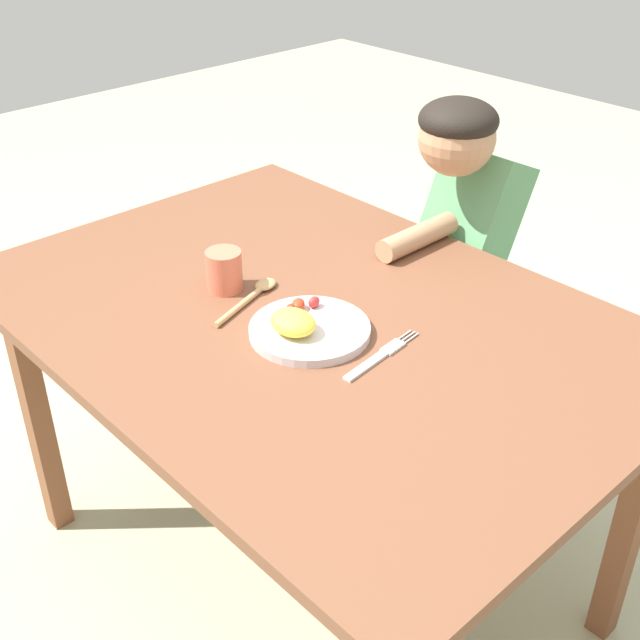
% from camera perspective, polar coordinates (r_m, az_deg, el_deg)
% --- Properties ---
extents(ground_plane, '(8.00, 8.00, 0.00)m').
position_cam_1_polar(ground_plane, '(2.10, -0.60, -17.10)').
color(ground_plane, '#ADAF8B').
extents(dining_table, '(1.35, 0.94, 0.75)m').
position_cam_1_polar(dining_table, '(1.66, -0.72, -1.85)').
color(dining_table, brown).
rests_on(dining_table, ground_plane).
extents(plate, '(0.23, 0.23, 0.06)m').
position_cam_1_polar(plate, '(1.54, -1.03, -0.51)').
color(plate, silver).
rests_on(plate, dining_table).
extents(fork, '(0.04, 0.21, 0.01)m').
position_cam_1_polar(fork, '(1.48, 4.15, -2.60)').
color(fork, silver).
rests_on(fork, dining_table).
extents(spoon, '(0.09, 0.21, 0.01)m').
position_cam_1_polar(spoon, '(1.67, -4.62, 1.83)').
color(spoon, tan).
rests_on(spoon, dining_table).
extents(drinking_cup, '(0.07, 0.07, 0.09)m').
position_cam_1_polar(drinking_cup, '(1.69, -6.72, 3.46)').
color(drinking_cup, '#DB6C51').
rests_on(drinking_cup, dining_table).
extents(person, '(0.19, 0.44, 1.07)m').
position_cam_1_polar(person, '(2.08, 10.08, 3.21)').
color(person, '#483E5F').
rests_on(person, ground_plane).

